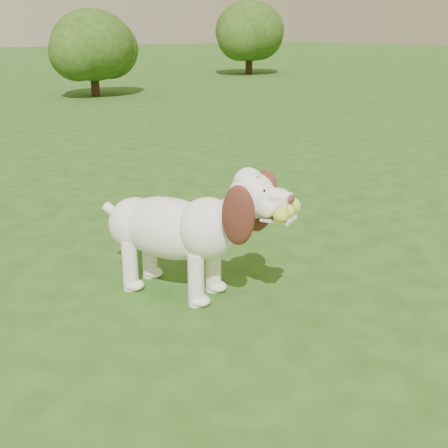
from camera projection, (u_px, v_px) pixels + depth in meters
ground at (158, 379)px, 2.13m from camera, size 80.00×80.00×0.00m
dog at (185, 225)px, 2.71m from camera, size 0.65×1.00×0.68m
shrub_d at (92, 45)px, 10.65m from camera, size 1.57×1.57×1.62m
shrub_h at (249, 31)px, 15.81m from camera, size 1.94×1.94×2.01m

